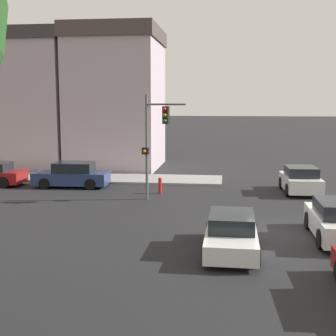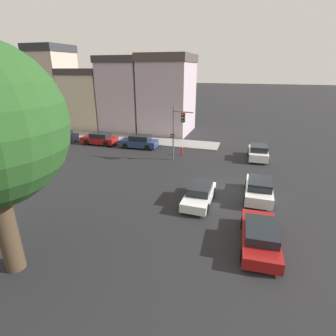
# 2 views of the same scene
# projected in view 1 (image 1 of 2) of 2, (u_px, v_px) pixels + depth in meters

# --- Properties ---
(ground_plane) EXTENTS (300.00, 300.00, 0.00)m
(ground_plane) POSITION_uv_depth(u_px,v_px,m) (280.00, 233.00, 18.61)
(ground_plane) COLOR black
(rowhouse_backdrop) EXTENTS (8.19, 24.57, 12.27)m
(rowhouse_backdrop) POSITION_uv_depth(u_px,v_px,m) (15.00, 99.00, 37.20)
(rowhouse_backdrop) COLOR #B29EA8
(rowhouse_backdrop) RESTS_ON ground_plane
(traffic_signal) EXTENTS (0.58, 2.33, 5.54)m
(traffic_signal) POSITION_uv_depth(u_px,v_px,m) (155.00, 132.00, 24.28)
(traffic_signal) COLOR #515456
(traffic_signal) RESTS_ON ground_plane
(crossing_car_0) EXTENTS (3.90, 2.09, 1.52)m
(crossing_car_0) POSITION_uv_depth(u_px,v_px,m) (300.00, 180.00, 26.73)
(crossing_car_0) COLOR silver
(crossing_car_0) RESTS_ON ground_plane
(crossing_car_2) EXTENTS (4.23, 1.91, 1.34)m
(crossing_car_2) POSITION_uv_depth(u_px,v_px,m) (231.00, 234.00, 16.22)
(crossing_car_2) COLOR silver
(crossing_car_2) RESTS_ON ground_plane
(parked_car_0) EXTENTS (2.08, 4.54, 1.52)m
(parked_car_0) POSITION_uv_depth(u_px,v_px,m) (72.00, 175.00, 28.55)
(parked_car_0) COLOR navy
(parked_car_0) RESTS_ON ground_plane
(fire_hydrant) EXTENTS (0.22, 0.22, 0.92)m
(fire_hydrant) POSITION_uv_depth(u_px,v_px,m) (160.00, 185.00, 26.57)
(fire_hydrant) COLOR red
(fire_hydrant) RESTS_ON ground_plane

